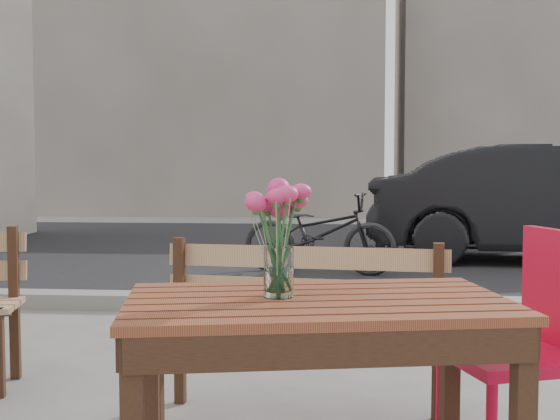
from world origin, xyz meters
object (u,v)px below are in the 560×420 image
at_px(main_table, 317,336).
at_px(bicycle, 319,233).
at_px(red_chair, 533,336).
at_px(main_vase, 279,223).
at_px(parked_car, 545,204).

relative_size(main_table, bicycle, 0.79).
xyz_separation_m(main_table, red_chair, (0.76, 0.39, -0.08)).
height_order(main_vase, parked_car, parked_car).
relative_size(main_table, main_vase, 3.46).
xyz_separation_m(red_chair, main_vase, (-0.87, -0.38, 0.43)).
xyz_separation_m(red_chair, bicycle, (-0.89, 4.71, -0.09)).
bearing_deg(main_table, main_vase, 165.28).
bearing_deg(main_table, red_chair, 16.43).
bearing_deg(main_vase, main_table, -3.81).
bearing_deg(main_vase, red_chair, 23.65).
bearing_deg(main_table, parked_car, 57.56).
relative_size(parked_car, bicycle, 2.54).
bearing_deg(parked_car, bicycle, 118.19).
xyz_separation_m(main_table, parked_car, (2.46, 6.24, 0.08)).
bearing_deg(red_chair, parked_car, 145.32).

